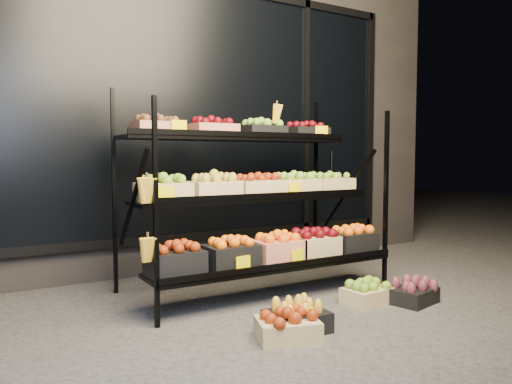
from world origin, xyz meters
TOP-DOWN VIEW (x-y plane):
  - ground at (0.00, 0.00)m, footprint 24.00×24.00m
  - building at (0.00, 2.59)m, footprint 6.00×2.08m
  - display_rack at (-0.01, 0.60)m, footprint 2.18×1.02m
  - tag_floor_a at (-0.26, -0.40)m, footprint 0.13×0.01m
  - floor_crate_left at (-0.42, -0.44)m, footprint 0.44×0.38m
  - floor_crate_midleft at (-0.29, -0.35)m, footprint 0.40×0.31m
  - floor_crate_midright at (0.53, -0.13)m, footprint 0.37×0.29m
  - floor_crate_right at (0.83, -0.31)m, footprint 0.40×0.33m

SIDE VIEW (x-z plane):
  - ground at x=0.00m, z-range 0.00..0.00m
  - tag_floor_a at x=-0.26m, z-range 0.00..0.12m
  - floor_crate_right at x=0.83m, z-range -0.01..0.18m
  - floor_crate_midright at x=0.53m, z-range -0.01..0.18m
  - floor_crate_left at x=-0.42m, z-range -0.01..0.18m
  - floor_crate_midleft at x=-0.29m, z-range -0.01..0.19m
  - display_rack at x=-0.01m, z-range -0.06..1.63m
  - building at x=0.00m, z-range 0.00..3.50m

